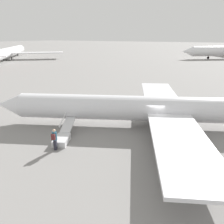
# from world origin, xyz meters

# --- Properties ---
(ground_plane) EXTENTS (600.00, 600.00, 0.00)m
(ground_plane) POSITION_xyz_m (0.00, 0.00, 0.00)
(ground_plane) COLOR gray
(airplane_main) EXTENTS (29.97, 23.70, 6.28)m
(airplane_main) POSITION_xyz_m (-0.84, -0.37, 1.87)
(airplane_main) COLOR silver
(airplane_main) RESTS_ON ground
(airplane_far_center) EXTENTS (36.44, 41.90, 8.74)m
(airplane_far_center) POSITION_xyz_m (68.29, -36.14, 2.59)
(airplane_far_center) COLOR white
(airplane_far_center) RESTS_ON ground
(boarding_stairs) EXTENTS (2.55, 4.08, 1.61)m
(boarding_stairs) POSITION_xyz_m (5.64, 6.55, 0.36)
(boarding_stairs) COLOR silver
(boarding_stairs) RESTS_ON ground
(passenger) EXTENTS (0.45, 0.57, 1.74)m
(passenger) POSITION_xyz_m (5.13, 8.04, 1.00)
(passenger) COLOR #23232D
(passenger) RESTS_ON ground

